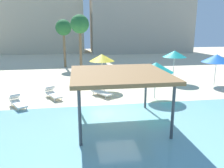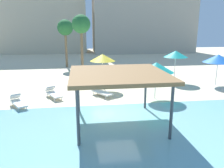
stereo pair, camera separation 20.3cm
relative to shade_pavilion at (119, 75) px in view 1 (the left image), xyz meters
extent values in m
plane|color=beige|center=(0.22, 1.39, -2.59)|extent=(80.00, 80.00, 0.00)
cube|color=#7AB7C1|center=(0.22, -3.86, -2.57)|extent=(44.00, 13.50, 0.04)
cylinder|color=#42474C|center=(-2.03, 2.03, -1.31)|extent=(0.14, 0.14, 2.57)
cylinder|color=#42474C|center=(2.03, 2.03, -1.31)|extent=(0.14, 0.14, 2.57)
cylinder|color=#42474C|center=(-2.03, -2.03, -1.31)|extent=(0.14, 0.14, 2.57)
cylinder|color=#42474C|center=(2.03, -2.03, -1.31)|extent=(0.14, 0.14, 2.57)
cube|color=olive|center=(0.00, 0.00, 0.06)|extent=(4.76, 4.76, 0.18)
cylinder|color=silver|center=(6.65, 8.52, -1.46)|extent=(0.06, 0.06, 2.27)
cone|color=teal|center=(6.65, 8.52, -0.03)|extent=(2.11, 2.11, 0.58)
cylinder|color=silver|center=(-0.08, 7.15, -1.46)|extent=(0.06, 0.06, 2.27)
cone|color=yellow|center=(-0.08, 7.15, -0.05)|extent=(2.02, 2.02, 0.56)
cylinder|color=silver|center=(3.30, 3.93, -1.64)|extent=(0.06, 0.06, 1.92)
cone|color=teal|center=(3.30, 3.93, -0.35)|extent=(2.41, 2.41, 0.66)
cylinder|color=silver|center=(9.75, 6.88, -1.60)|extent=(0.06, 0.06, 1.99)
cone|color=blue|center=(9.75, 6.88, -0.27)|extent=(2.47, 2.47, 0.68)
cylinder|color=white|center=(-5.21, 2.82, -2.48)|extent=(0.05, 0.05, 0.22)
cylinder|color=white|center=(-5.63, 2.59, -2.48)|extent=(0.05, 0.05, 0.22)
cylinder|color=white|center=(-5.92, 4.08, -2.48)|extent=(0.05, 0.05, 0.22)
cylinder|color=white|center=(-6.34, 3.84, -2.48)|extent=(0.05, 0.05, 0.22)
cube|color=white|center=(-5.78, 3.33, -2.32)|extent=(1.41, 1.86, 0.10)
cube|color=white|center=(-6.14, 3.98, -2.05)|extent=(0.77, 0.74, 0.40)
cylinder|color=white|center=(-3.24, 4.45, -2.48)|extent=(0.05, 0.05, 0.22)
cylinder|color=white|center=(-3.66, 4.23, -2.48)|extent=(0.05, 0.05, 0.22)
cylinder|color=white|center=(-3.88, 5.73, -2.48)|extent=(0.05, 0.05, 0.22)
cylinder|color=white|center=(-4.31, 5.52, -2.48)|extent=(0.05, 0.05, 0.22)
cube|color=white|center=(-3.77, 4.98, -2.32)|extent=(1.35, 1.88, 0.10)
cube|color=white|center=(-4.11, 5.64, -2.05)|extent=(0.76, 0.72, 0.40)
cylinder|color=white|center=(0.24, 4.53, -2.48)|extent=(0.05, 0.05, 0.22)
cylinder|color=white|center=(-0.17, 4.27, -2.48)|extent=(0.05, 0.05, 0.22)
cylinder|color=white|center=(-0.54, 5.74, -2.48)|extent=(0.05, 0.05, 0.22)
cylinder|color=white|center=(-0.95, 5.48, -2.48)|extent=(0.05, 0.05, 0.22)
cube|color=white|center=(-0.35, 5.00, -2.32)|extent=(1.48, 1.84, 0.10)
cube|color=white|center=(-0.76, 5.62, -2.05)|extent=(0.78, 0.75, 0.40)
cylinder|color=white|center=(5.23, 7.68, -2.48)|extent=(0.05, 0.05, 0.22)
cylinder|color=white|center=(4.78, 7.85, -2.48)|extent=(0.05, 0.05, 0.22)
cylinder|color=white|center=(5.72, 9.04, -2.48)|extent=(0.05, 0.05, 0.22)
cylinder|color=white|center=(5.26, 9.20, -2.48)|extent=(0.05, 0.05, 0.22)
cube|color=white|center=(5.25, 8.44, -2.32)|extent=(1.17, 1.90, 0.10)
cube|color=white|center=(5.50, 9.14, -2.05)|extent=(0.74, 0.68, 0.40)
cylinder|color=brown|center=(-3.52, 17.77, -0.36)|extent=(0.28, 0.28, 4.47)
sphere|color=#286B33|center=(-3.52, 17.77, 2.23)|extent=(1.90, 1.90, 1.90)
cylinder|color=brown|center=(-1.64, 13.31, -0.17)|extent=(0.28, 0.28, 4.85)
sphere|color=#286B33|center=(-1.64, 13.31, 2.60)|extent=(1.90, 1.90, 1.90)
cube|color=beige|center=(-9.41, 37.84, 6.14)|extent=(17.62, 11.05, 17.46)
cube|color=#B2A893|center=(10.41, 33.96, 4.82)|extent=(19.08, 8.15, 14.82)
camera|label=1|loc=(-2.06, -10.95, 2.38)|focal=36.66mm
camera|label=2|loc=(-1.86, -10.98, 2.38)|focal=36.66mm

